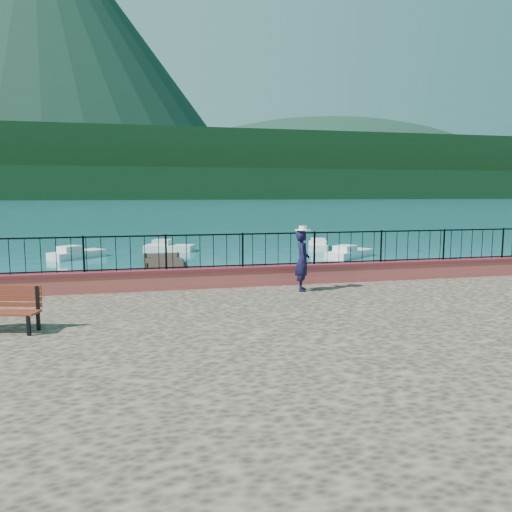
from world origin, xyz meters
name	(u,v)px	position (x,y,z in m)	size (l,w,h in m)	color
ground	(289,367)	(0.00, 0.00, 0.00)	(2000.00, 2000.00, 0.00)	#19596B
promenade	(453,501)	(0.00, -6.00, 0.60)	(30.00, 20.00, 1.20)	#332821
parapet	(253,276)	(0.00, 3.70, 1.49)	(28.00, 0.46, 0.58)	#B0513F
railing	(253,250)	(0.00, 3.70, 2.25)	(27.00, 0.05, 0.95)	black
dock	(168,277)	(-2.00, 12.00, 0.15)	(2.00, 16.00, 0.30)	#2D231C
far_forest	(143,184)	(0.00, 300.00, 9.00)	(900.00, 60.00, 18.00)	black
foothills	(141,167)	(0.00, 360.00, 22.00)	(900.00, 120.00, 44.00)	black
volcano	(39,46)	(-120.00, 700.00, 190.00)	(560.00, 560.00, 380.00)	#142D23
companion_hill	(327,196)	(220.00, 560.00, 0.00)	(448.00, 384.00, 180.00)	#142D23
person	(302,261)	(1.17, 2.64, 2.05)	(0.62, 0.40, 1.69)	black
hat	(303,228)	(1.17, 2.64, 2.95)	(0.44, 0.44, 0.12)	white
boat_0	(130,298)	(-3.58, 6.67, 0.40)	(3.67, 1.30, 0.80)	silver
boat_1	(335,275)	(4.97, 9.46, 0.40)	(3.62, 1.30, 0.80)	silver
boat_2	(350,251)	(9.28, 17.71, 0.40)	(3.65, 1.30, 0.80)	silver
boat_3	(77,251)	(-6.89, 21.22, 0.40)	(3.33, 1.30, 0.80)	silver
boat_4	(169,245)	(-1.24, 23.56, 0.40)	(3.24, 1.30, 0.80)	silver
boat_5	(318,243)	(9.03, 22.56, 0.40)	(3.45, 1.30, 0.80)	silver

